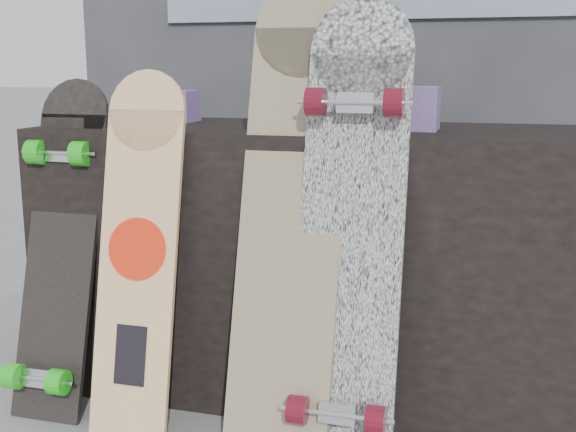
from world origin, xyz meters
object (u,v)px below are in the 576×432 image
(longboard_geisha, at_px, (139,244))
(skateboard_dark, at_px, (60,242))
(longboard_cascadia, at_px, (351,223))
(vendor_table, at_px, (314,259))
(longboard_celtic, at_px, (292,201))

(longboard_geisha, distance_m, skateboard_dark, 0.29)
(longboard_cascadia, bearing_deg, skateboard_dark, 178.52)
(longboard_geisha, xyz_separation_m, longboard_cascadia, (0.57, 0.03, 0.08))
(longboard_geisha, height_order, skateboard_dark, longboard_geisha)
(vendor_table, distance_m, longboard_celtic, 0.40)
(longboard_celtic, relative_size, skateboard_dark, 1.28)
(longboard_geisha, bearing_deg, skateboard_dark, 168.80)
(longboard_celtic, bearing_deg, longboard_geisha, -171.81)
(vendor_table, relative_size, skateboard_dark, 1.70)
(longboard_cascadia, bearing_deg, longboard_geisha, -176.63)
(longboard_celtic, xyz_separation_m, longboard_cascadia, (0.16, -0.03, -0.04))
(vendor_table, height_order, longboard_celtic, longboard_celtic)
(vendor_table, bearing_deg, skateboard_dark, -153.63)
(vendor_table, height_order, longboard_cascadia, longboard_cascadia)
(vendor_table, xyz_separation_m, longboard_geisha, (-0.39, -0.38, 0.11))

